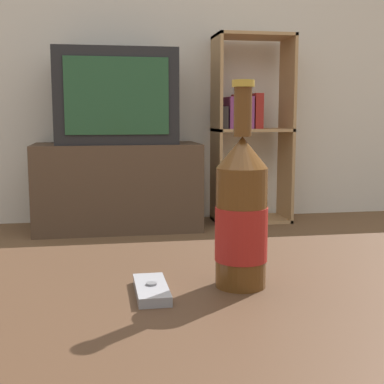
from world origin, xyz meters
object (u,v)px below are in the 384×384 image
Objects in this scene: television at (116,97)px; cell_phone at (151,289)px; tv_stand at (118,186)px; bookshelf at (249,125)px; beer_bottle at (241,215)px.

television reaches higher than cell_phone.
bookshelf is (0.88, 0.09, 0.38)m from tv_stand.
beer_bottle is (-0.79, -2.74, -0.08)m from bookshelf.
cell_phone is (-0.05, -2.65, -0.35)m from television.
beer_bottle is at bearing -106.18° from bookshelf.
cell_phone is at bearing -108.67° from bookshelf.
television is at bearing -173.67° from bookshelf.
tv_stand is 8.87× the size of cell_phone.
cell_phone is at bearing -91.01° from tv_stand.
television is (-0.00, -0.00, 0.56)m from tv_stand.
cell_phone is at bearing -91.01° from television.
tv_stand is 0.56m from television.
tv_stand is at bearing 88.92° from cell_phone.
tv_stand is 2.67m from cell_phone.
television is 0.59× the size of bookshelf.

